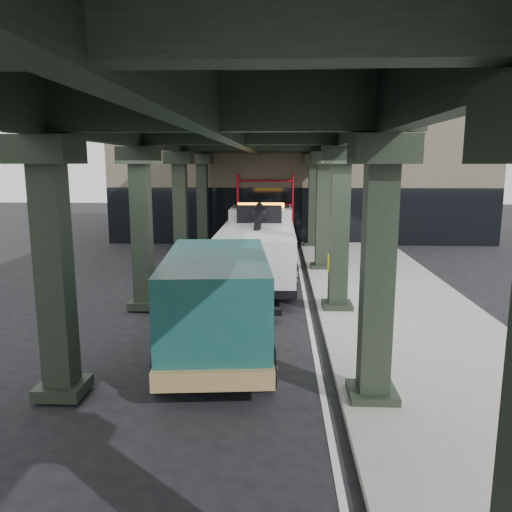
# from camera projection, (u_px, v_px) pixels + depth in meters

# --- Properties ---
(ground) EXTENTS (90.00, 90.00, 0.00)m
(ground) POSITION_uv_depth(u_px,v_px,m) (249.00, 332.00, 13.57)
(ground) COLOR black
(ground) RESTS_ON ground
(sidewalk) EXTENTS (5.00, 40.00, 0.15)m
(sidewalk) POSITION_uv_depth(u_px,v_px,m) (399.00, 310.00, 15.31)
(sidewalk) COLOR gray
(sidewalk) RESTS_ON ground
(lane_stripe) EXTENTS (0.12, 38.00, 0.01)m
(lane_stripe) POSITION_uv_depth(u_px,v_px,m) (308.00, 311.00, 15.45)
(lane_stripe) COLOR silver
(lane_stripe) RESTS_ON ground
(viaduct) EXTENTS (7.40, 32.00, 6.40)m
(viaduct) POSITION_uv_depth(u_px,v_px,m) (239.00, 131.00, 14.56)
(viaduct) COLOR black
(viaduct) RESTS_ON ground
(building) EXTENTS (22.00, 10.00, 8.00)m
(building) POSITION_uv_depth(u_px,v_px,m) (299.00, 172.00, 32.39)
(building) COLOR #C6B793
(building) RESTS_ON ground
(scaffolding) EXTENTS (3.08, 0.88, 4.00)m
(scaffolding) POSITION_uv_depth(u_px,v_px,m) (265.00, 208.00, 27.57)
(scaffolding) COLOR red
(scaffolding) RESTS_ON ground
(tow_truck) EXTENTS (2.84, 9.25, 3.02)m
(tow_truck) POSITION_uv_depth(u_px,v_px,m) (259.00, 243.00, 19.42)
(tow_truck) COLOR black
(tow_truck) RESTS_ON ground
(towed_van) EXTENTS (2.93, 6.31, 2.48)m
(towed_van) POSITION_uv_depth(u_px,v_px,m) (217.00, 300.00, 11.78)
(towed_van) COLOR #134542
(towed_van) RESTS_ON ground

